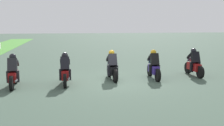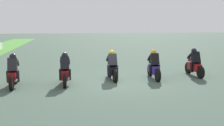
{
  "view_description": "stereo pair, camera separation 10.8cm",
  "coord_description": "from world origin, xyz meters",
  "px_view_note": "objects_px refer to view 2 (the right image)",
  "views": [
    {
      "loc": [
        -12.88,
        2.16,
        2.89
      ],
      "look_at": [
        -0.06,
        0.0,
        0.9
      ],
      "focal_mm": 42.47,
      "sensor_mm": 36.0,
      "label": 1
    },
    {
      "loc": [
        -12.9,
        2.06,
        2.89
      ],
      "look_at": [
        -0.06,
        0.0,
        0.9
      ],
      "focal_mm": 42.47,
      "sensor_mm": 36.0,
      "label": 2
    }
  ],
  "objects_px": {
    "rider_lane_e": "(13,73)",
    "rider_lane_a": "(194,65)",
    "rider_lane_d": "(65,71)",
    "rider_lane_c": "(112,67)",
    "rider_lane_b": "(154,67)"
  },
  "relations": [
    {
      "from": "rider_lane_e",
      "to": "rider_lane_a",
      "type": "bearing_deg",
      "value": -87.25
    },
    {
      "from": "rider_lane_a",
      "to": "rider_lane_d",
      "type": "height_order",
      "value": "same"
    },
    {
      "from": "rider_lane_a",
      "to": "rider_lane_c",
      "type": "relative_size",
      "value": 1.0
    },
    {
      "from": "rider_lane_c",
      "to": "rider_lane_a",
      "type": "bearing_deg",
      "value": -90.44
    },
    {
      "from": "rider_lane_a",
      "to": "rider_lane_b",
      "type": "xyz_separation_m",
      "value": [
        -0.41,
        2.43,
        0.0
      ]
    },
    {
      "from": "rider_lane_b",
      "to": "rider_lane_a",
      "type": "bearing_deg",
      "value": -78.97
    },
    {
      "from": "rider_lane_b",
      "to": "rider_lane_c",
      "type": "bearing_deg",
      "value": 86.5
    },
    {
      "from": "rider_lane_a",
      "to": "rider_lane_d",
      "type": "distance_m",
      "value": 7.01
    },
    {
      "from": "rider_lane_b",
      "to": "rider_lane_d",
      "type": "distance_m",
      "value": 4.55
    },
    {
      "from": "rider_lane_d",
      "to": "rider_lane_e",
      "type": "bearing_deg",
      "value": 92.49
    },
    {
      "from": "rider_lane_a",
      "to": "rider_lane_c",
      "type": "xyz_separation_m",
      "value": [
        -0.22,
        4.59,
        0.0
      ]
    },
    {
      "from": "rider_lane_d",
      "to": "rider_lane_e",
      "type": "xyz_separation_m",
      "value": [
        -0.07,
        2.31,
        0.0
      ]
    },
    {
      "from": "rider_lane_c",
      "to": "rider_lane_b",
      "type": "bearing_deg",
      "value": -98.2
    },
    {
      "from": "rider_lane_c",
      "to": "rider_lane_d",
      "type": "relative_size",
      "value": 1.0
    },
    {
      "from": "rider_lane_d",
      "to": "rider_lane_c",
      "type": "bearing_deg",
      "value": -71.44
    }
  ]
}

